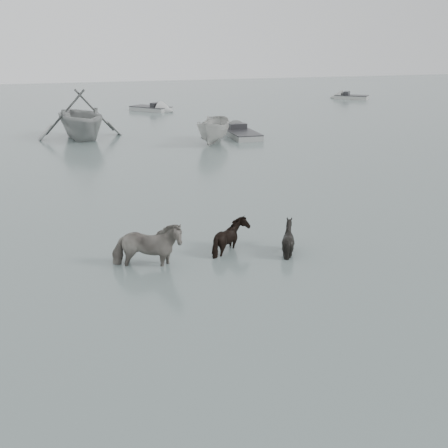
{
  "coord_description": "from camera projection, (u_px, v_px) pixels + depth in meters",
  "views": [
    {
      "loc": [
        -2.85,
        -13.92,
        6.12
      ],
      "look_at": [
        1.8,
        0.67,
        1.0
      ],
      "focal_mm": 45.0,
      "sensor_mm": 36.0,
      "label": 1
    }
  ],
  "objects": [
    {
      "name": "ground",
      "position": [
        169.0,
        272.0,
        15.34
      ],
      "size": [
        140.0,
        140.0,
        0.0
      ],
      "primitive_type": "plane",
      "color": "slate",
      "rests_on": "ground"
    },
    {
      "name": "pony_pinto",
      "position": [
        146.0,
        238.0,
        15.45
      ],
      "size": [
        2.23,
        1.5,
        1.73
      ],
      "primitive_type": "imported",
      "rotation": [
        0.0,
        0.0,
        1.26
      ],
      "color": "black",
      "rests_on": "ground"
    },
    {
      "name": "pony_dark",
      "position": [
        232.0,
        231.0,
        16.62
      ],
      "size": [
        1.49,
        1.59,
        1.29
      ],
      "primitive_type": "imported",
      "rotation": [
        0.0,
        0.0,
        1.19
      ],
      "color": "black",
      "rests_on": "ground"
    },
    {
      "name": "pony_black",
      "position": [
        288.0,
        231.0,
        16.65
      ],
      "size": [
        1.46,
        1.39,
        1.27
      ],
      "primitive_type": "imported",
      "rotation": [
        0.0,
        0.0,
        1.97
      ],
      "color": "black",
      "rests_on": "ground"
    },
    {
      "name": "rowboat_trail",
      "position": [
        80.0,
        113.0,
        35.05
      ],
      "size": [
        6.29,
        6.98,
        3.25
      ],
      "primitive_type": "imported",
      "rotation": [
        0.0,
        0.0,
        3.31
      ],
      "color": "#9C9F9D",
      "rests_on": "ground"
    },
    {
      "name": "boat_small",
      "position": [
        214.0,
        129.0,
        33.8
      ],
      "size": [
        3.54,
        4.55,
        1.67
      ],
      "primitive_type": "imported",
      "rotation": [
        0.0,
        0.0,
        -0.51
      ],
      "color": "#A9AAA5",
      "rests_on": "ground"
    },
    {
      "name": "skiff_port",
      "position": [
        241.0,
        131.0,
        36.06
      ],
      "size": [
        1.78,
        5.8,
        0.75
      ],
      "primitive_type": null,
      "rotation": [
        0.0,
        0.0,
        1.54
      ],
      "color": "gray",
      "rests_on": "ground"
    },
    {
      "name": "skiff_mid",
      "position": [
        151.0,
        107.0,
        48.71
      ],
      "size": [
        4.44,
        4.82,
        0.75
      ],
      "primitive_type": null,
      "rotation": [
        0.0,
        0.0,
        -0.87
      ],
      "color": "#A1A4A1",
      "rests_on": "ground"
    },
    {
      "name": "skiff_star",
      "position": [
        352.0,
        95.0,
        58.14
      ],
      "size": [
        4.51,
        4.18,
        0.75
      ],
      "primitive_type": null,
      "rotation": [
        0.0,
        0.0,
        2.43
      ],
      "color": "#A6A7A2",
      "rests_on": "ground"
    }
  ]
}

